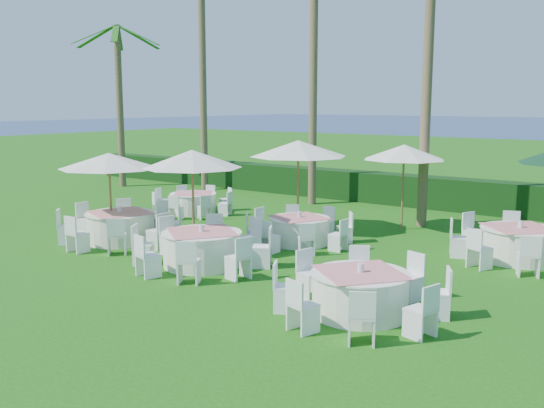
{
  "coord_description": "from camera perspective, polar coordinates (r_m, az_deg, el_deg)",
  "views": [
    {
      "loc": [
        9.98,
        -10.24,
        4.0
      ],
      "look_at": [
        0.57,
        2.82,
        1.3
      ],
      "focal_mm": 40.0,
      "sensor_mm": 36.0,
      "label": 1
    }
  ],
  "objects": [
    {
      "name": "palm_f",
      "position": [
        29.99,
        -14.17,
        9.68
      ],
      "size": [
        4.3,
        4.33,
        7.59
      ],
      "color": "brown",
      "rests_on": "ground"
    },
    {
      "name": "umbrella_d",
      "position": [
        19.42,
        12.32,
        4.79
      ],
      "size": [
        2.6,
        2.6,
        2.71
      ],
      "color": "brown",
      "rests_on": "ground"
    },
    {
      "name": "banquet_table_b",
      "position": [
        15.11,
        -6.6,
        -4.11
      ],
      "size": [
        3.45,
        3.45,
        1.04
      ],
      "color": "white",
      "rests_on": "ground"
    },
    {
      "name": "banquet_table_c",
      "position": [
        11.76,
        8.3,
        -8.2
      ],
      "size": [
        3.3,
        3.3,
        1.0
      ],
      "color": "white",
      "rests_on": "ground"
    },
    {
      "name": "banquet_table_a",
      "position": [
        18.11,
        -14.06,
        -2.04
      ],
      "size": [
        3.48,
        3.48,
        1.04
      ],
      "color": "white",
      "rests_on": "ground"
    },
    {
      "name": "umbrella_b",
      "position": [
        16.24,
        -7.52,
        4.22
      ],
      "size": [
        2.67,
        2.67,
        2.77
      ],
      "color": "brown",
      "rests_on": "ground"
    },
    {
      "name": "umbrella_c",
      "position": [
        18.69,
        2.48,
        5.24
      ],
      "size": [
        3.02,
        3.02,
        2.86
      ],
      "color": "brown",
      "rests_on": "ground"
    },
    {
      "name": "banquet_table_f",
      "position": [
        16.75,
        22.25,
        -3.42
      ],
      "size": [
        3.35,
        3.35,
        1.03
      ],
      "color": "white",
      "rests_on": "ground"
    },
    {
      "name": "ground",
      "position": [
        14.85,
        -8.23,
        -6.21
      ],
      "size": [
        120.0,
        120.0,
        0.0
      ],
      "primitive_type": "plane",
      "color": "#1C510D",
      "rests_on": "ground"
    },
    {
      "name": "umbrella_a",
      "position": [
        18.16,
        -15.1,
        3.95
      ],
      "size": [
        2.89,
        2.89,
        2.57
      ],
      "color": "brown",
      "rests_on": "ground"
    },
    {
      "name": "banquet_table_d",
      "position": [
        22.32,
        -7.42,
        0.13
      ],
      "size": [
        2.93,
        2.93,
        0.9
      ],
      "color": "white",
      "rests_on": "ground"
    },
    {
      "name": "palm_b",
      "position": [
        24.01,
        3.92,
        13.08
      ],
      "size": [
        4.4,
        4.16,
        10.06
      ],
      "color": "brown",
      "rests_on": "ground"
    },
    {
      "name": "palm_a",
      "position": [
        28.16,
        -6.54,
        12.6
      ],
      "size": [
        4.19,
        4.39,
        10.14
      ],
      "color": "brown",
      "rests_on": "ground"
    },
    {
      "name": "hedge",
      "position": [
        24.62,
        11.48,
        1.39
      ],
      "size": [
        34.0,
        1.0,
        1.2
      ],
      "primitive_type": "cube",
      "color": "black",
      "rests_on": "ground"
    },
    {
      "name": "banquet_table_e",
      "position": [
        17.37,
        2.59,
        -2.43
      ],
      "size": [
        3.07,
        3.07,
        0.93
      ],
      "color": "white",
      "rests_on": "ground"
    },
    {
      "name": "palm_c",
      "position": [
        20.27,
        14.6,
        15.92
      ],
      "size": [
        4.24,
        4.37,
        11.76
      ],
      "color": "brown",
      "rests_on": "ground"
    }
  ]
}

